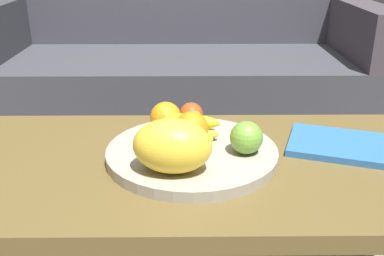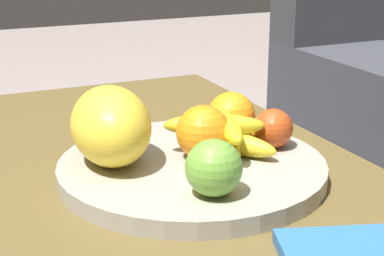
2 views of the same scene
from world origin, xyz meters
name	(u,v)px [view 1 (image 1 of 2)]	position (x,y,z in m)	size (l,w,h in m)	color
coffee_table	(198,177)	(0.00, 0.00, 0.36)	(1.19, 0.57, 0.40)	brown
couch	(179,72)	(-0.06, 1.09, 0.30)	(1.70, 0.70, 0.90)	#37383F
fruit_bowl	(192,153)	(-0.01, 0.01, 0.41)	(0.39, 0.39, 0.03)	#9F9A8C
melon_large_front	(172,146)	(-0.05, -0.10, 0.48)	(0.16, 0.11, 0.11)	yellow
orange_front	(166,117)	(-0.08, 0.11, 0.46)	(0.08, 0.08, 0.08)	orange
orange_left	(191,129)	(-0.01, 0.03, 0.46)	(0.08, 0.08, 0.08)	orange
apple_front	(246,138)	(0.11, -0.01, 0.46)	(0.07, 0.07, 0.07)	#69A137
apple_left	(191,114)	(-0.01, 0.15, 0.45)	(0.06, 0.06, 0.06)	#B44318
banana_bunch	(189,127)	(-0.02, 0.07, 0.45)	(0.16, 0.17, 0.06)	yellow
magazine	(343,145)	(0.35, 0.06, 0.41)	(0.25, 0.18, 0.02)	#2D66B2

